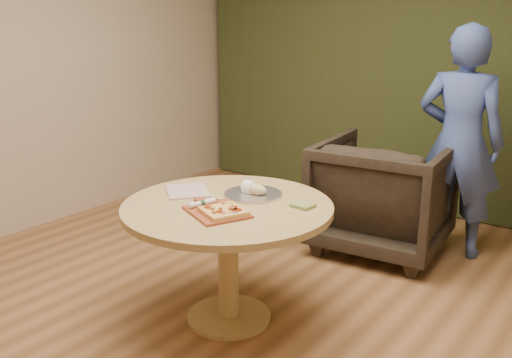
{
  "coord_description": "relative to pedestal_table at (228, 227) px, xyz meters",
  "views": [
    {
      "loc": [
        1.9,
        -2.25,
        1.82
      ],
      "look_at": [
        0.05,
        0.25,
        0.92
      ],
      "focal_mm": 40.0,
      "sensor_mm": 36.0,
      "label": 1
    }
  ],
  "objects": [
    {
      "name": "curtain",
      "position": [
        0.11,
        2.71,
        0.79
      ],
      "size": [
        4.8,
        0.14,
        2.78
      ],
      "primitive_type": "cube",
      "color": "#283116",
      "rests_on": "ground"
    },
    {
      "name": "cutlery_roll",
      "position": [
        -0.07,
        -0.14,
        0.17
      ],
      "size": [
        0.08,
        0.2,
        0.03
      ],
      "rotation": [
        0.0,
        0.0,
        -0.28
      ],
      "color": "white",
      "rests_on": "pizza_paddle"
    },
    {
      "name": "armchair",
      "position": [
        0.28,
        1.58,
        -0.12
      ],
      "size": [
        1.04,
        0.99,
        0.98
      ],
      "primitive_type": "imported",
      "rotation": [
        0.0,
        0.0,
        3.24
      ],
      "color": "black",
      "rests_on": "ground"
    },
    {
      "name": "pedestal_table",
      "position": [
        0.0,
        0.0,
        0.0
      ],
      "size": [
        1.24,
        1.24,
        0.75
      ],
      "rotation": [
        0.0,
        0.0,
        -0.13
      ],
      "color": "tan",
      "rests_on": "ground"
    },
    {
      "name": "green_packet",
      "position": [
        0.38,
        0.22,
        0.15
      ],
      "size": [
        0.13,
        0.11,
        0.02
      ],
      "primitive_type": "cube",
      "rotation": [
        0.0,
        0.0,
        -0.08
      ],
      "color": "#5D6D31",
      "rests_on": "pedestal_table"
    },
    {
      "name": "flatbread_pizza",
      "position": [
        0.11,
        -0.16,
        0.17
      ],
      "size": [
        0.29,
        0.29,
        0.04
      ],
      "rotation": [
        0.0,
        0.0,
        -0.43
      ],
      "color": "#E7B55A",
      "rests_on": "pizza_paddle"
    },
    {
      "name": "room_shell",
      "position": [
        0.11,
        -0.19,
        0.79
      ],
      "size": [
        5.04,
        6.04,
        2.84
      ],
      "color": "#9C6A3E",
      "rests_on": "ground"
    },
    {
      "name": "bread_roll",
      "position": [
        0.01,
        0.22,
        0.18
      ],
      "size": [
        0.19,
        0.09,
        0.09
      ],
      "color": "#DDC086",
      "rests_on": "serving_tray"
    },
    {
      "name": "pizza_paddle",
      "position": [
        0.04,
        -0.15,
        0.15
      ],
      "size": [
        0.47,
        0.4,
        0.01
      ],
      "rotation": [
        0.0,
        0.0,
        -0.43
      ],
      "color": "#9B4427",
      "rests_on": "pedestal_table"
    },
    {
      "name": "serving_tray",
      "position": [
        0.02,
        0.22,
        0.15
      ],
      "size": [
        0.36,
        0.36,
        0.02
      ],
      "color": "silver",
      "rests_on": "pedestal_table"
    },
    {
      "name": "newspaper",
      "position": [
        -0.35,
        0.04,
        0.15
      ],
      "size": [
        0.39,
        0.38,
        0.01
      ],
      "primitive_type": "cube",
      "rotation": [
        0.0,
        0.0,
        -0.69
      ],
      "color": "silver",
      "rests_on": "pedestal_table"
    },
    {
      "name": "person_standing",
      "position": [
        0.74,
        1.86,
        0.27
      ],
      "size": [
        0.69,
        0.5,
        1.76
      ],
      "primitive_type": "imported",
      "rotation": [
        0.0,
        0.0,
        3.26
      ],
      "color": "#3A4F93",
      "rests_on": "ground"
    }
  ]
}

